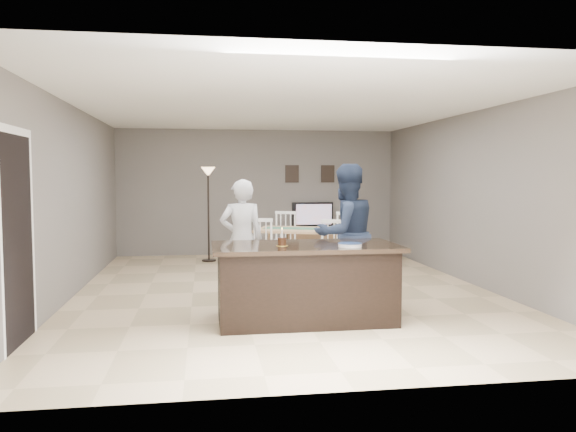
{
  "coord_description": "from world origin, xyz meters",
  "views": [
    {
      "loc": [
        -1.15,
        -8.18,
        1.68
      ],
      "look_at": [
        0.02,
        -0.3,
        1.13
      ],
      "focal_mm": 35.0,
      "sensor_mm": 36.0,
      "label": 1
    }
  ],
  "objects": [
    {
      "name": "room_shell",
      "position": [
        0.0,
        0.0,
        1.68
      ],
      "size": [
        8.0,
        8.0,
        8.0
      ],
      "color": "slate",
      "rests_on": "floor"
    },
    {
      "name": "tv_screen_glow",
      "position": [
        1.2,
        3.76,
        0.87
      ],
      "size": [
        0.78,
        0.0,
        0.78
      ],
      "primitive_type": "plane",
      "rotation": [
        1.57,
        0.0,
        3.14
      ],
      "color": "#DB4B18",
      "rests_on": "tv_console"
    },
    {
      "name": "doorway",
      "position": [
        -2.99,
        -2.3,
        1.26
      ],
      "size": [
        0.0,
        2.1,
        2.65
      ],
      "color": "black",
      "rests_on": "floor"
    },
    {
      "name": "man",
      "position": [
        0.69,
        -0.99,
        0.93
      ],
      "size": [
        1.08,
        0.95,
        1.85
      ],
      "primitive_type": "imported",
      "rotation": [
        0.0,
        0.0,
        3.47
      ],
      "color": "#1B263D",
      "rests_on": "floor"
    },
    {
      "name": "floor",
      "position": [
        0.0,
        0.0,
        0.0
      ],
      "size": [
        8.0,
        8.0,
        0.0
      ],
      "primitive_type": "plane",
      "color": "tan",
      "rests_on": "ground"
    },
    {
      "name": "plate_stack",
      "position": [
        0.46,
        -2.1,
        0.92
      ],
      "size": [
        0.27,
        0.27,
        0.04
      ],
      "color": "white",
      "rests_on": "kitchen_island"
    },
    {
      "name": "birthday_cake",
      "position": [
        -0.28,
        -1.89,
        0.95
      ],
      "size": [
        0.13,
        0.13,
        0.2
      ],
      "color": "yellow",
      "rests_on": "kitchen_island"
    },
    {
      "name": "kitchen_island",
      "position": [
        0.0,
        -1.8,
        0.45
      ],
      "size": [
        2.15,
        1.1,
        0.9
      ],
      "color": "black",
      "rests_on": "floor"
    },
    {
      "name": "floor_lamp",
      "position": [
        -1.08,
        3.07,
        1.46
      ],
      "size": [
        0.28,
        0.28,
        1.88
      ],
      "color": "black",
      "rests_on": "floor"
    },
    {
      "name": "woman",
      "position": [
        -0.65,
        -0.45,
        0.82
      ],
      "size": [
        0.62,
        0.42,
        1.65
      ],
      "primitive_type": "imported",
      "rotation": [
        0.0,
        0.0,
        3.18
      ],
      "color": "silver",
      "rests_on": "floor"
    },
    {
      "name": "tv_console",
      "position": [
        1.2,
        3.77,
        0.3
      ],
      "size": [
        1.2,
        0.4,
        0.6
      ],
      "primitive_type": "cube",
      "color": "brown",
      "rests_on": "floor"
    },
    {
      "name": "television",
      "position": [
        1.2,
        3.84,
        0.86
      ],
      "size": [
        0.91,
        0.12,
        0.53
      ],
      "primitive_type": "imported",
      "rotation": [
        0.0,
        0.0,
        3.14
      ],
      "color": "black",
      "rests_on": "tv_console"
    },
    {
      "name": "dining_table",
      "position": [
        0.58,
        1.22,
        0.66
      ],
      "size": [
        2.19,
        2.36,
        1.04
      ],
      "rotation": [
        0.0,
        0.0,
        -0.36
      ],
      "color": "tan",
      "rests_on": "floor"
    },
    {
      "name": "picture_frames",
      "position": [
        1.15,
        3.98,
        1.75
      ],
      "size": [
        1.1,
        0.02,
        0.38
      ],
      "color": "black",
      "rests_on": "room_shell"
    }
  ]
}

